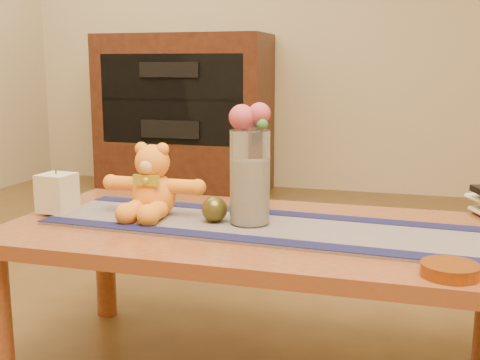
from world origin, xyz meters
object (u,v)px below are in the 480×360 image
(bronze_ball, at_px, (214,209))
(pillar_candle, at_px, (57,193))
(glass_vase, at_px, (250,178))
(amber_dish, at_px, (450,270))
(teddy_bear, at_px, (153,181))

(bronze_ball, bearing_deg, pillar_candle, -178.45)
(pillar_candle, relative_size, bronze_ball, 1.57)
(glass_vase, height_order, bronze_ball, glass_vase)
(glass_vase, bearing_deg, pillar_candle, -177.72)
(glass_vase, distance_m, bronze_ball, 0.14)
(bronze_ball, distance_m, amber_dish, 0.67)
(pillar_candle, height_order, bronze_ball, pillar_candle)
(teddy_bear, relative_size, pillar_candle, 2.61)
(teddy_bear, xyz_separation_m, glass_vase, (0.30, -0.02, 0.03))
(pillar_candle, height_order, glass_vase, glass_vase)
(amber_dish, bearing_deg, bronze_ball, 157.05)
(teddy_bear, height_order, amber_dish, teddy_bear)
(teddy_bear, xyz_separation_m, bronze_ball, (0.20, -0.03, -0.06))
(bronze_ball, height_order, amber_dish, bronze_ball)
(glass_vase, xyz_separation_m, bronze_ball, (-0.10, -0.01, -0.09))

